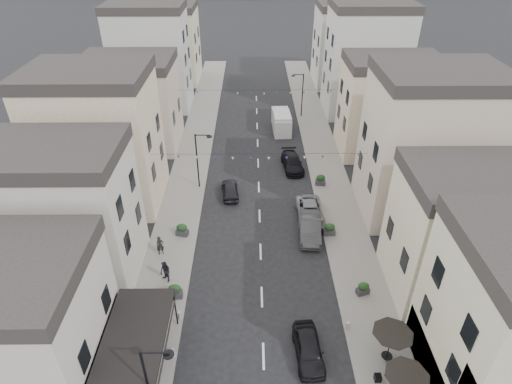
# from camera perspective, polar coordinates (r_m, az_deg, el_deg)

# --- Properties ---
(sidewalk_left) EXTENTS (4.00, 76.00, 0.12)m
(sidewalk_left) POSITION_cam_1_polar(r_m,az_deg,el_deg) (49.54, -8.46, 4.42)
(sidewalk_left) COLOR slate
(sidewalk_left) RESTS_ON ground
(sidewalk_right) EXTENTS (4.00, 76.00, 0.12)m
(sidewalk_right) POSITION_cam_1_polar(r_m,az_deg,el_deg) (49.73, 8.97, 4.49)
(sidewalk_right) COLOR slate
(sidewalk_right) RESTS_ON ground
(boutique_awning) EXTENTS (3.77, 7.50, 3.28)m
(boutique_awning) POSITION_cam_1_polar(r_m,az_deg,el_deg) (26.88, -15.37, -18.31)
(boutique_awning) COLOR black
(boutique_awning) RESTS_ON ground
(buildings_row_left) EXTENTS (10.20, 54.16, 14.00)m
(buildings_row_left) POSITION_cam_1_polar(r_m,az_deg,el_deg) (53.64, -15.90, 12.93)
(buildings_row_left) COLOR beige
(buildings_row_left) RESTS_ON ground
(buildings_row_right) EXTENTS (10.20, 54.16, 14.50)m
(buildings_row_right) POSITION_cam_1_polar(r_m,az_deg,el_deg) (52.87, 16.55, 12.77)
(buildings_row_right) COLOR beige
(buildings_row_right) RESTS_ON ground
(cafe_terrace) EXTENTS (2.50, 8.10, 2.53)m
(cafe_terrace) POSITION_cam_1_polar(r_m,az_deg,el_deg) (26.73, 19.40, -22.45)
(cafe_terrace) COLOR black
(cafe_terrace) RESTS_ON ground
(streetlamp_left_near) EXTENTS (1.70, 0.56, 6.00)m
(streetlamp_left_near) POSITION_cam_1_polar(r_m,az_deg,el_deg) (24.39, -13.70, -23.16)
(streetlamp_left_near) COLOR black
(streetlamp_left_near) RESTS_ON ground
(streetlamp_left_far) EXTENTS (1.70, 0.56, 6.00)m
(streetlamp_left_far) POSITION_cam_1_polar(r_m,az_deg,el_deg) (42.37, -7.53, 4.84)
(streetlamp_left_far) COLOR black
(streetlamp_left_far) RESTS_ON ground
(streetlamp_right_far) EXTENTS (1.70, 0.56, 6.00)m
(streetlamp_right_far) POSITION_cam_1_polar(r_m,az_deg,el_deg) (58.87, 5.95, 13.27)
(streetlamp_right_far) COLOR black
(streetlamp_right_far) RESTS_ON ground
(bollards) EXTENTS (11.66, 10.26, 0.60)m
(bollards) POSITION_cam_1_polar(r_m,az_deg,el_deg) (28.52, 1.03, -21.35)
(bollards) COLOR gray
(bollards) RESTS_ON ground
(bunting_near) EXTENTS (19.00, 0.28, 0.62)m
(bunting_near) POSITION_cam_1_polar(r_m,az_deg,el_deg) (37.61, 0.50, 4.64)
(bunting_near) COLOR black
(bunting_near) RESTS_ON ground
(bunting_far) EXTENTS (19.00, 0.28, 0.62)m
(bunting_far) POSITION_cam_1_polar(r_m,az_deg,el_deg) (52.21, 0.20, 13.09)
(bunting_far) COLOR black
(bunting_far) RESTS_ON ground
(parked_car_a) EXTENTS (1.95, 4.28, 1.42)m
(parked_car_a) POSITION_cam_1_polar(r_m,az_deg,el_deg) (28.78, 7.01, -20.02)
(parked_car_a) COLOR black
(parked_car_a) RESTS_ON ground
(parked_car_b) EXTENTS (2.13, 5.17, 1.66)m
(parked_car_b) POSITION_cam_1_polar(r_m,az_deg,el_deg) (37.46, 7.21, -4.60)
(parked_car_b) COLOR #323235
(parked_car_b) RESTS_ON ground
(parked_car_c) EXTENTS (2.41, 5.11, 1.41)m
(parked_car_c) POSITION_cam_1_polar(r_m,az_deg,el_deg) (39.45, 7.20, -2.63)
(parked_car_c) COLOR gray
(parked_car_c) RESTS_ON ground
(parked_car_d) EXTENTS (2.51, 5.07, 1.42)m
(parked_car_d) POSITION_cam_1_polar(r_m,az_deg,el_deg) (47.05, 4.87, 3.94)
(parked_car_d) COLOR black
(parked_car_d) RESTS_ON ground
(parked_car_e) EXTENTS (1.98, 4.07, 1.34)m
(parked_car_e) POSITION_cam_1_polar(r_m,az_deg,el_deg) (42.39, -3.47, 0.34)
(parked_car_e) COLOR black
(parked_car_e) RESTS_ON ground
(delivery_van) EXTENTS (2.33, 5.42, 2.56)m
(delivery_van) POSITION_cam_1_polar(r_m,az_deg,el_deg) (55.46, 3.41, 9.38)
(delivery_van) COLOR silver
(delivery_van) RESTS_ON ground
(pedestrian_a) EXTENTS (0.73, 0.61, 1.71)m
(pedestrian_a) POSITION_cam_1_polar(r_m,az_deg,el_deg) (35.87, -12.66, -6.97)
(pedestrian_a) COLOR black
(pedestrian_a) RESTS_ON sidewalk_left
(pedestrian_b) EXTENTS (1.12, 1.11, 1.83)m
(pedestrian_b) POSITION_cam_1_polar(r_m,az_deg,el_deg) (33.37, -12.00, -10.37)
(pedestrian_b) COLOR black
(pedestrian_b) RESTS_ON sidewalk_left
(planter_la) EXTENTS (1.09, 0.65, 1.18)m
(planter_la) POSITION_cam_1_polar(r_m,az_deg,el_deg) (32.29, -10.76, -12.88)
(planter_la) COLOR #2E2E30
(planter_la) RESTS_ON sidewalk_left
(planter_lb) EXTENTS (1.15, 0.80, 1.17)m
(planter_lb) POSITION_cam_1_polar(r_m,az_deg,el_deg) (37.61, -9.84, -4.98)
(planter_lb) COLOR #2D2D30
(planter_lb) RESTS_ON sidewalk_left
(planter_ra) EXTENTS (1.05, 0.78, 1.05)m
(planter_ra) POSITION_cam_1_polar(r_m,az_deg,el_deg) (32.98, 14.10, -12.36)
(planter_ra) COLOR #2B2B2E
(planter_ra) RESTS_ON sidewalk_right
(planter_rb) EXTENTS (1.04, 0.58, 1.15)m
(planter_rb) POSITION_cam_1_polar(r_m,az_deg,el_deg) (37.67, 9.76, -4.92)
(planter_rb) COLOR #323335
(planter_rb) RESTS_ON sidewalk_right
(planter_rc) EXTENTS (1.11, 0.71, 1.17)m
(planter_rc) POSITION_cam_1_polar(r_m,az_deg,el_deg) (44.30, 8.59, 1.61)
(planter_rc) COLOR #313133
(planter_rc) RESTS_ON sidewalk_right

